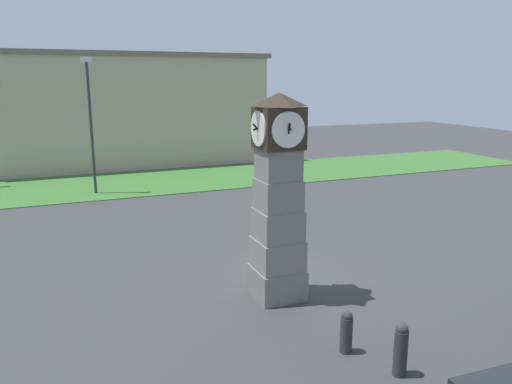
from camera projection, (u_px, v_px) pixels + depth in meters
ground_plane at (286, 275)px, 14.95m from camera, size 83.27×83.27×0.00m
clock_tower at (278, 204)px, 12.92m from camera, size 1.46×1.37×5.41m
bollard_near_tower at (401, 349)px, 9.78m from camera, size 0.27×0.27×1.12m
bollard_mid_row at (346, 331)px, 10.62m from camera, size 0.27×0.27×0.96m
street_lamp_near_road at (90, 117)px, 24.60m from camera, size 0.50×0.24×6.76m
warehouse_blue_far at (120, 109)px, 33.96m from camera, size 19.43×7.43×7.37m
grass_verge_far at (151, 182)px, 28.29m from camera, size 49.96×7.14×0.04m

